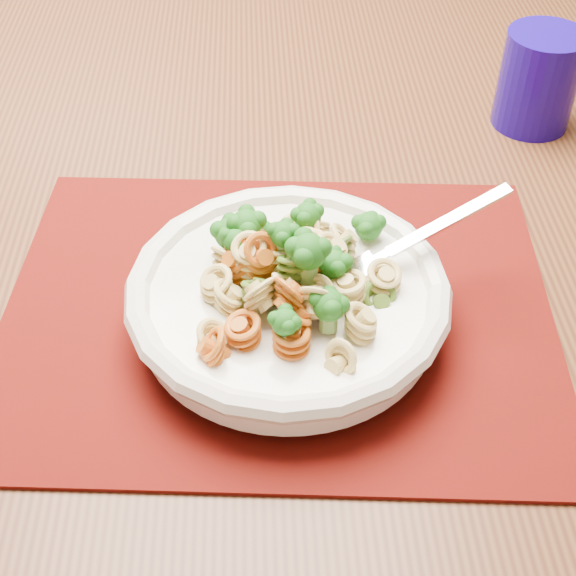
{
  "coord_description": "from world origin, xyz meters",
  "views": [
    {
      "loc": [
        0.3,
        -1.17,
        1.26
      ],
      "look_at": [
        0.28,
        -0.72,
        0.82
      ],
      "focal_mm": 50.0,
      "sensor_mm": 36.0,
      "label": 1
    }
  ],
  "objects": [
    {
      "name": "pasta_bowl",
      "position": [
        0.28,
        -0.72,
        0.81
      ],
      "size": [
        0.26,
        0.26,
        0.05
      ],
      "color": "white",
      "rests_on": "placemat"
    },
    {
      "name": "pasta_broccoli_heap",
      "position": [
        0.28,
        -0.72,
        0.83
      ],
      "size": [
        0.22,
        0.22,
        0.06
      ],
      "primitive_type": null,
      "color": "tan",
      "rests_on": "pasta_bowl"
    },
    {
      "name": "placemat",
      "position": [
        0.28,
        -0.7,
        0.78
      ],
      "size": [
        0.46,
        0.35,
        0.0
      ],
      "primitive_type": "cube",
      "rotation": [
        0.0,
        0.0,
        -0.0
      ],
      "color": "#520F03",
      "rests_on": "dining_table"
    },
    {
      "name": "tumbler",
      "position": [
        0.54,
        -0.41,
        0.83
      ],
      "size": [
        0.08,
        0.08,
        0.1
      ],
      "primitive_type": "cylinder",
      "color": "#110568",
      "rests_on": "dining_table"
    },
    {
      "name": "fork",
      "position": [
        0.34,
        -0.7,
        0.83
      ],
      "size": [
        0.18,
        0.09,
        0.08
      ],
      "primitive_type": null,
      "rotation": [
        0.0,
        -0.35,
        0.39
      ],
      "color": "silver",
      "rests_on": "pasta_bowl"
    },
    {
      "name": "dining_table",
      "position": [
        0.21,
        -0.58,
        0.68
      ],
      "size": [
        1.57,
        1.07,
        0.78
      ],
      "rotation": [
        0.0,
        0.0,
        0.07
      ],
      "color": "#573018",
      "rests_on": "ground"
    }
  ]
}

